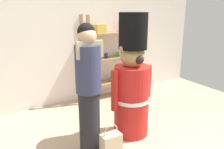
# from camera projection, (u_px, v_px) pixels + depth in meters

# --- Properties ---
(back_wall) EXTENTS (6.40, 0.12, 2.60)m
(back_wall) POSITION_uv_depth(u_px,v_px,m) (62.00, 37.00, 4.44)
(back_wall) COLOR silver
(back_wall) RESTS_ON ground_plane
(merchandise_shelf) EXTENTS (1.25, 0.35, 1.71)m
(merchandise_shelf) POSITION_uv_depth(u_px,v_px,m) (111.00, 55.00, 4.85)
(merchandise_shelf) COLOR #93704C
(merchandise_shelf) RESTS_ON ground_plane
(teddy_bear_guard) EXTENTS (0.68, 0.53, 1.78)m
(teddy_bear_guard) POSITION_uv_depth(u_px,v_px,m) (132.00, 84.00, 3.37)
(teddy_bear_guard) COLOR red
(teddy_bear_guard) RESTS_ON ground_plane
(person_shopper) EXTENTS (0.33, 0.31, 1.68)m
(person_shopper) POSITION_uv_depth(u_px,v_px,m) (89.00, 88.00, 2.86)
(person_shopper) COLOR black
(person_shopper) RESTS_ON ground_plane
(shopping_bag) EXTENTS (0.26, 0.15, 0.46)m
(shopping_bag) POSITION_uv_depth(u_px,v_px,m) (111.00, 145.00, 2.97)
(shopping_bag) COLOR #C1AD89
(shopping_bag) RESTS_ON ground_plane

